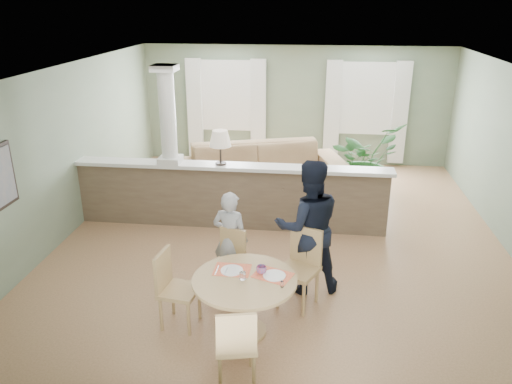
# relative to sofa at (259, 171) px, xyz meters

# --- Properties ---
(ground) EXTENTS (8.00, 8.00, 0.00)m
(ground) POSITION_rel_sofa_xyz_m (0.59, -1.75, -0.49)
(ground) COLOR tan
(ground) RESTS_ON ground
(room_shell) EXTENTS (7.02, 8.02, 2.71)m
(room_shell) POSITION_rel_sofa_xyz_m (0.56, -1.13, 1.32)
(room_shell) COLOR gray
(room_shell) RESTS_ON ground
(pony_wall) EXTENTS (5.32, 0.38, 2.70)m
(pony_wall) POSITION_rel_sofa_xyz_m (-0.40, -1.55, 0.22)
(pony_wall) COLOR #76634B
(pony_wall) RESTS_ON ground
(sofa) EXTENTS (3.59, 2.26, 0.98)m
(sofa) POSITION_rel_sofa_xyz_m (0.00, 0.00, 0.00)
(sofa) COLOR #997653
(sofa) RESTS_ON ground
(houseplant) EXTENTS (1.75, 1.77, 1.48)m
(houseplant) POSITION_rel_sofa_xyz_m (2.04, 0.09, 0.25)
(houseplant) COLOR #255B24
(houseplant) RESTS_ON ground
(dining_table) EXTENTS (1.19, 1.19, 0.81)m
(dining_table) POSITION_rel_sofa_xyz_m (0.34, -4.42, 0.08)
(dining_table) COLOR tan
(dining_table) RESTS_ON ground
(chair_far_boy) EXTENTS (0.50, 0.50, 0.87)m
(chair_far_boy) POSITION_rel_sofa_xyz_m (0.01, -3.57, -0.01)
(chair_far_boy) COLOR tan
(chair_far_boy) RESTS_ON ground
(chair_far_man) EXTENTS (0.61, 0.61, 1.01)m
(chair_far_man) POSITION_rel_sofa_xyz_m (0.95, -3.71, 0.07)
(chair_far_man) COLOR tan
(chair_far_man) RESTS_ON ground
(chair_near) EXTENTS (0.49, 0.49, 0.91)m
(chair_near) POSITION_rel_sofa_xyz_m (0.37, -5.27, 0.01)
(chair_near) COLOR tan
(chair_near) RESTS_ON ground
(chair_side) EXTENTS (0.48, 0.48, 0.94)m
(chair_side) POSITION_rel_sofa_xyz_m (-0.52, -4.35, 0.03)
(chair_side) COLOR tan
(chair_side) RESTS_ON ground
(child_person) EXTENTS (0.55, 0.43, 1.35)m
(child_person) POSITION_rel_sofa_xyz_m (-0.00, -3.38, 0.18)
(child_person) COLOR #97989C
(child_person) RESTS_ON ground
(man_person) EXTENTS (1.01, 0.86, 1.81)m
(man_person) POSITION_rel_sofa_xyz_m (1.02, -3.37, 0.41)
(man_person) COLOR black
(man_person) RESTS_ON ground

